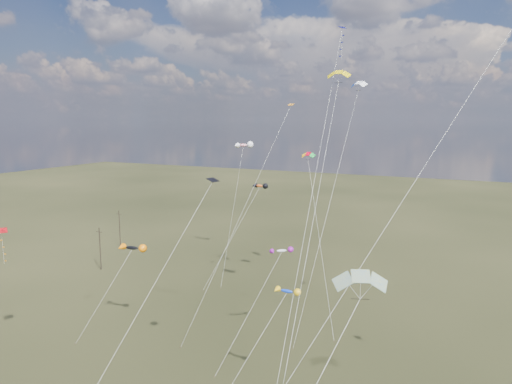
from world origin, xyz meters
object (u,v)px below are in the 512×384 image
at_px(novelty_black_orange, 132,248).
at_px(utility_pole_far, 120,228).
at_px(utility_pole_near, 100,248).
at_px(diamond_black_high, 507,64).
at_px(parafoil_yellow, 338,74).

bearing_deg(novelty_black_orange, utility_pole_far, 134.58).
distance_m(utility_pole_near, novelty_black_orange, 29.43).
distance_m(utility_pole_near, utility_pole_far, 16.12).
bearing_deg(utility_pole_near, novelty_black_orange, -37.09).
bearing_deg(novelty_black_orange, diamond_black_high, 7.64).
bearing_deg(diamond_black_high, utility_pole_near, 169.65).
distance_m(diamond_black_high, parafoil_yellow, 17.80).
relative_size(diamond_black_high, parafoil_yellow, 1.14).
bearing_deg(diamond_black_high, utility_pole_far, 160.35).
bearing_deg(parafoil_yellow, utility_pole_near, 170.91).
xyz_separation_m(diamond_black_high, parafoil_yellow, (-17.29, 4.21, 0.19)).
bearing_deg(utility_pole_near, parafoil_yellow, -9.09).
xyz_separation_m(diamond_black_high, novelty_black_orange, (-41.15, -5.52, -21.47)).
bearing_deg(diamond_black_high, novelty_black_orange, -172.36).
height_order(utility_pole_far, parafoil_yellow, parafoil_yellow).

